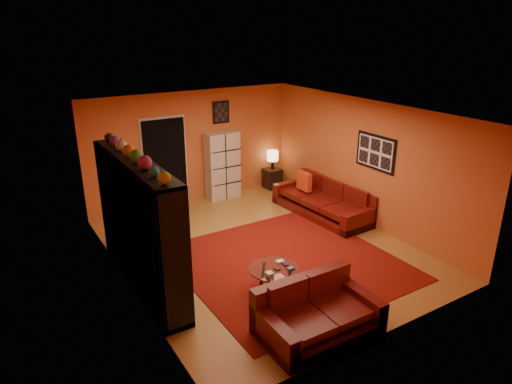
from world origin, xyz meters
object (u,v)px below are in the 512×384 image
sofa (326,201)px  coffee_table (274,271)px  storage_cabinet (223,166)px  side_table (272,178)px  loveseat (315,312)px  entertainment_unit (139,224)px  bowl_chair (167,201)px  tv (143,228)px  table_lamp (273,156)px

sofa → coffee_table: size_ratio=3.04×
storage_cabinet → side_table: bearing=-3.6°
loveseat → side_table: loveseat is taller
entertainment_unit → bowl_chair: bearing=60.9°
tv → table_lamp: size_ratio=1.97×
sofa → storage_cabinet: storage_cabinet is taller
side_table → bowl_chair: bearing=-175.2°
coffee_table → entertainment_unit: bearing=141.7°
storage_cabinet → bowl_chair: storage_cabinet is taller
coffee_table → storage_cabinet: storage_cabinet is taller
coffee_table → table_lamp: (2.67, 4.07, 0.47)m
sofa → entertainment_unit: bearing=-173.8°
loveseat → sofa: bearing=-41.0°
coffee_table → table_lamp: 4.89m
entertainment_unit → side_table: bearing=32.4°
bowl_chair → side_table: 2.96m
loveseat → bowl_chair: bearing=3.6°
bowl_chair → table_lamp: (2.95, 0.25, 0.52)m
loveseat → coffee_table: (0.06, 1.10, 0.08)m
tv → bowl_chair: size_ratio=1.30×
entertainment_unit → coffee_table: size_ratio=3.70×
loveseat → side_table: size_ratio=3.29×
side_table → table_lamp: 0.59m
entertainment_unit → tv: entertainment_unit is taller
coffee_table → table_lamp: bearing=56.7°
storage_cabinet → side_table: (1.41, -0.05, -0.56)m
storage_cabinet → loveseat: bearing=-105.9°
entertainment_unit → side_table: 5.20m
tv → side_table: (4.29, 2.79, -0.74)m
tv → coffee_table: bearing=-128.2°
bowl_chair → table_lamp: bearing=4.8°
loveseat → coffee_table: bearing=-2.2°
storage_cabinet → bowl_chair: bearing=-170.6°
sofa → loveseat: size_ratio=1.50×
storage_cabinet → side_table: storage_cabinet is taller
sofa → storage_cabinet: 2.62m
loveseat → side_table: 5.84m
sofa → table_lamp: size_ratio=5.16×
bowl_chair → coffee_table: bearing=-85.8°
tv → loveseat: size_ratio=0.57×
coffee_table → tv: bearing=141.8°
entertainment_unit → tv: size_ratio=3.18×
coffee_table → storage_cabinet: size_ratio=0.50×
entertainment_unit → table_lamp: size_ratio=6.28×
side_table → entertainment_unit: bearing=-147.6°
entertainment_unit → storage_cabinet: (2.94, 2.80, -0.24)m
tv → loveseat: tv is taller
table_lamp → entertainment_unit: bearing=-147.6°
loveseat → bowl_chair: loveseat is taller
coffee_table → bowl_chair: (-0.28, 3.82, -0.05)m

